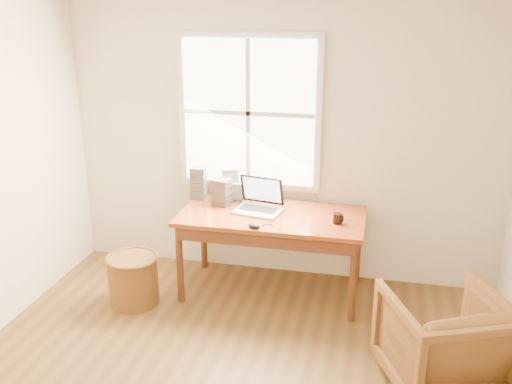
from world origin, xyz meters
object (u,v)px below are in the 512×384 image
at_px(desk, 272,216).
at_px(wicker_stool, 133,280).
at_px(cd_stack_a, 230,183).
at_px(laptop, 258,195).
at_px(coffee_mug, 338,218).
at_px(armchair, 444,342).

distance_m(desk, wicker_stool, 1.32).
bearing_deg(cd_stack_a, laptop, -44.40).
relative_size(desk, laptop, 3.58).
height_order(laptop, coffee_mug, laptop).
height_order(desk, coffee_mug, coffee_mug).
bearing_deg(armchair, desk, -59.83).
bearing_deg(laptop, armchair, -24.35).
distance_m(wicker_stool, cd_stack_a, 1.24).
bearing_deg(desk, wicker_stool, -157.91).
relative_size(armchair, wicker_stool, 1.79).
bearing_deg(laptop, wicker_stool, -143.82).
xyz_separation_m(laptop, coffee_mug, (0.70, -0.10, -0.12)).
bearing_deg(coffee_mug, armchair, -55.57).
bearing_deg(laptop, desk, 3.76).
distance_m(wicker_stool, coffee_mug, 1.84).
distance_m(armchair, cd_stack_a, 2.39).
bearing_deg(coffee_mug, desk, 165.59).
bearing_deg(cd_stack_a, coffee_mug, -22.52).
relative_size(laptop, coffee_mug, 5.08).
bearing_deg(armchair, cd_stack_a, -59.66).
xyz_separation_m(desk, cd_stack_a, (-0.46, 0.34, 0.17)).
xyz_separation_m(armchair, laptop, (-1.52, 1.07, 0.56)).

